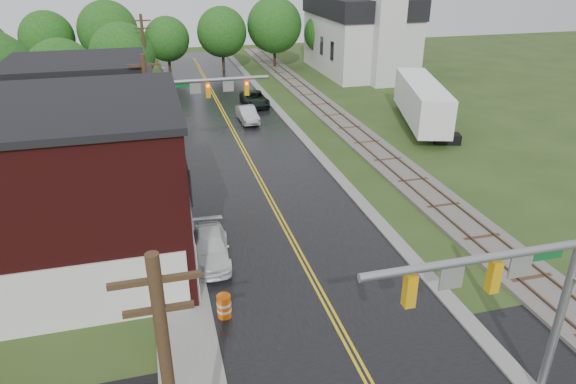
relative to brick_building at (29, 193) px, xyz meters
name	(u,v)px	position (x,y,z in m)	size (l,w,h in m)	color
main_road	(242,147)	(12.48, 15.00, -4.15)	(10.00, 90.00, 0.02)	black
curb_right	(290,124)	(17.88, 20.00, -4.15)	(0.80, 70.00, 0.12)	gray
sidewalk_left	(166,179)	(6.28, 10.00, -4.15)	(2.40, 50.00, 0.12)	gray
brick_building	(29,193)	(0.00, 0.00, 0.00)	(14.30, 10.30, 8.30)	#410F0E
yellow_house	(87,136)	(1.48, 11.00, -0.95)	(8.00, 7.00, 6.40)	tan
darkred_building	(111,113)	(2.48, 20.00, -1.95)	(7.00, 6.00, 4.40)	#3F0F0C
church	(363,27)	(32.48, 38.74, 1.68)	(10.40, 18.40, 20.00)	silver
railroad	(337,119)	(22.48, 20.00, -4.05)	(3.20, 80.00, 0.30)	#59544C
traffic_signal_near	(512,287)	(15.96, -13.00, 0.82)	(7.34, 0.30, 7.20)	gray
traffic_signal_far	(198,98)	(9.01, 12.00, 0.82)	(7.34, 0.43, 7.20)	gray
utility_pole_b	(151,127)	(5.68, 7.00, 0.57)	(1.80, 0.28, 9.00)	#382616
utility_pole_c	(146,60)	(5.68, 29.00, 0.57)	(1.80, 0.28, 9.00)	#382616
tree_left_c	(64,75)	(-1.36, 24.90, 0.36)	(6.00, 6.00, 7.65)	black
tree_left_e	(124,57)	(3.64, 30.90, 0.66)	(6.40, 6.40, 8.16)	black
suv_dark	(255,99)	(15.98, 26.87, -3.45)	(2.33, 5.06, 1.41)	black
sedan_silver	(247,115)	(14.22, 21.58, -3.46)	(1.47, 4.21, 1.39)	#B7B8BC
pickup_white	(210,248)	(7.98, -1.15, -3.48)	(1.87, 4.59, 1.33)	white
semi_trailer	(422,101)	(28.92, 16.20, -1.80)	(6.35, 12.93, 3.97)	black
construction_barrel	(224,306)	(7.98, -5.87, -3.61)	(0.60, 0.60, 1.08)	#E7590A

